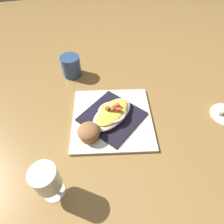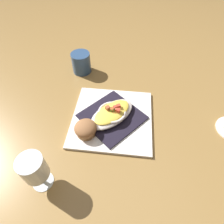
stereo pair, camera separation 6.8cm
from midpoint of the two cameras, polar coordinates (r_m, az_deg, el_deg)
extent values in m
plane|color=olive|center=(0.71, -2.73, -2.28)|extent=(2.60, 2.60, 0.00)
cube|color=white|center=(0.71, -2.75, -2.01)|extent=(0.35, 0.35, 0.01)
cube|color=black|center=(0.70, -2.77, -1.57)|extent=(0.27, 0.27, 0.01)
ellipsoid|color=white|center=(0.69, -2.82, -0.72)|extent=(0.21, 0.19, 0.03)
torus|color=white|center=(0.68, -2.85, -0.23)|extent=(0.14, 0.14, 0.01)
ellipsoid|color=yellow|center=(0.68, -2.86, -0.16)|extent=(0.17, 0.16, 0.02)
cube|color=#AA5433|center=(0.67, -4.27, 0.91)|extent=(0.02, 0.02, 0.01)
cube|color=#AE5327|center=(0.67, -2.68, 0.87)|extent=(0.02, 0.02, 0.01)
cube|color=#D44233|center=(0.68, -2.12, 1.39)|extent=(0.01, 0.01, 0.01)
cube|color=green|center=(0.67, -3.18, 0.76)|extent=(0.01, 0.01, 0.01)
cube|color=#CA4730|center=(0.68, -1.11, 1.87)|extent=(0.02, 0.02, 0.01)
cube|color=#B55B27|center=(0.67, -2.99, 0.73)|extent=(0.02, 0.02, 0.01)
cube|color=#AF5536|center=(0.67, -1.88, 0.80)|extent=(0.01, 0.01, 0.01)
cube|color=#D0402A|center=(0.67, -0.96, 0.54)|extent=(0.01, 0.01, 0.01)
cylinder|color=olive|center=(0.66, -9.82, -6.91)|extent=(0.06, 0.06, 0.02)
ellipsoid|color=#915F39|center=(0.64, -10.05, -5.92)|extent=(0.08, 0.08, 0.04)
ellipsoid|color=#4C0F23|center=(0.63, -10.17, -5.44)|extent=(0.03, 0.03, 0.01)
cylinder|color=#2E4B74|center=(0.90, -14.41, 13.12)|extent=(0.08, 0.08, 0.09)
torus|color=#2E4B74|center=(0.94, -15.61, 14.63)|extent=(0.03, 0.05, 0.05)
cylinder|color=#4C2D14|center=(0.91, -14.07, 11.70)|extent=(0.07, 0.07, 0.03)
cylinder|color=white|center=(0.62, -20.19, -21.71)|extent=(0.06, 0.06, 0.00)
cylinder|color=white|center=(0.59, -21.00, -20.76)|extent=(0.01, 0.01, 0.06)
cylinder|color=white|center=(0.54, -23.02, -18.31)|extent=(0.07, 0.07, 0.08)
cylinder|color=silver|center=(0.55, -22.40, -19.07)|extent=(0.06, 0.06, 0.04)
cylinder|color=white|center=(0.82, 28.23, 0.99)|extent=(0.02, 0.02, 0.02)
cylinder|color=white|center=(0.81, 27.82, 0.00)|extent=(0.02, 0.02, 0.02)
camera|label=1|loc=(0.03, -92.87, -3.41)|focal=30.40mm
camera|label=2|loc=(0.03, 87.13, 3.41)|focal=30.40mm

